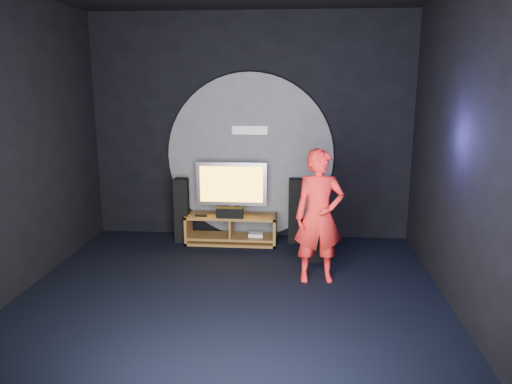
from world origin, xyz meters
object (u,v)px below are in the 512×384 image
at_px(tv, 232,186).
at_px(tower_speaker_right, 295,211).
at_px(player, 319,216).
at_px(tower_speaker_left, 182,210).
at_px(media_console, 232,231).
at_px(subwoofer, 313,249).

relative_size(tv, tower_speaker_right, 1.08).
height_order(tv, player, player).
bearing_deg(tower_speaker_left, tower_speaker_right, 4.21).
xyz_separation_m(media_console, subwoofer, (1.23, -0.61, -0.04)).
relative_size(media_console, subwoofer, 4.48).
bearing_deg(tower_speaker_left, subwoofer, -17.63).
distance_m(tv, tower_speaker_right, 1.06).
height_order(media_console, tv, tv).
distance_m(media_console, tower_speaker_right, 1.03).
relative_size(tower_speaker_left, subwoofer, 3.22).
height_order(tv, subwoofer, tv).
xyz_separation_m(media_console, player, (1.28, -1.36, 0.64)).
relative_size(tv, tower_speaker_left, 1.08).
bearing_deg(tower_speaker_left, player, -33.84).
xyz_separation_m(media_console, tower_speaker_left, (-0.79, 0.03, 0.31)).
relative_size(tower_speaker_right, player, 0.60).
relative_size(subwoofer, player, 0.19).
relative_size(media_console, tv, 1.29).
height_order(media_console, tower_speaker_left, tower_speaker_left).
bearing_deg(subwoofer, media_console, 153.51).
xyz_separation_m(media_console, tv, (-0.01, 0.07, 0.70)).
relative_size(media_console, tower_speaker_left, 1.39).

